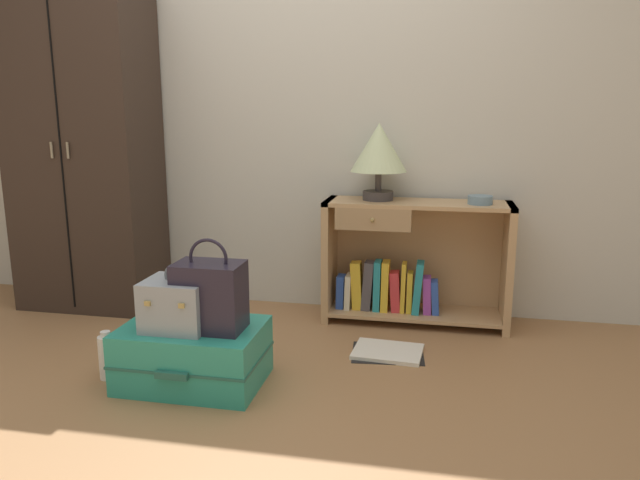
{
  "coord_description": "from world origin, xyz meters",
  "views": [
    {
      "loc": [
        0.83,
        -2.01,
        1.18
      ],
      "look_at": [
        0.25,
        0.82,
        0.55
      ],
      "focal_mm": 33.52,
      "sensor_mm": 36.0,
      "label": 1
    }
  ],
  "objects_px": {
    "open_book_on_floor": "(388,352)",
    "train_case": "(178,304)",
    "table_lamp": "(379,150)",
    "bottle": "(107,356)",
    "bookshelf": "(408,265)",
    "suitcase_large": "(193,354)",
    "bowl": "(480,200)",
    "handbag": "(210,295)",
    "wardrobe": "(84,148)"
  },
  "relations": [
    {
      "from": "open_book_on_floor",
      "to": "bookshelf",
      "type": "bearing_deg",
      "value": 82.91
    },
    {
      "from": "bowl",
      "to": "bottle",
      "type": "xyz_separation_m",
      "value": [
        -1.64,
        -0.99,
        -0.61
      ]
    },
    {
      "from": "table_lamp",
      "to": "train_case",
      "type": "bearing_deg",
      "value": -125.43
    },
    {
      "from": "bottle",
      "to": "open_book_on_floor",
      "type": "xyz_separation_m",
      "value": [
        1.21,
        0.53,
        -0.1
      ]
    },
    {
      "from": "bowl",
      "to": "bottle",
      "type": "bearing_deg",
      "value": -148.74
    },
    {
      "from": "table_lamp",
      "to": "suitcase_large",
      "type": "bearing_deg",
      "value": -124.59
    },
    {
      "from": "suitcase_large",
      "to": "train_case",
      "type": "xyz_separation_m",
      "value": [
        -0.05,
        -0.03,
        0.24
      ]
    },
    {
      "from": "table_lamp",
      "to": "open_book_on_floor",
      "type": "relative_size",
      "value": 1.13
    },
    {
      "from": "wardrobe",
      "to": "bowl",
      "type": "distance_m",
      "value": 2.3
    },
    {
      "from": "table_lamp",
      "to": "open_book_on_floor",
      "type": "xyz_separation_m",
      "value": [
        0.12,
        -0.51,
        -0.96
      ]
    },
    {
      "from": "wardrobe",
      "to": "train_case",
      "type": "distance_m",
      "value": 1.5
    },
    {
      "from": "bottle",
      "to": "open_book_on_floor",
      "type": "relative_size",
      "value": 0.59
    },
    {
      "from": "handbag",
      "to": "open_book_on_floor",
      "type": "height_order",
      "value": "handbag"
    },
    {
      "from": "suitcase_large",
      "to": "open_book_on_floor",
      "type": "distance_m",
      "value": 0.96
    },
    {
      "from": "handbag",
      "to": "bookshelf",
      "type": "bearing_deg",
      "value": 52.58
    },
    {
      "from": "wardrobe",
      "to": "train_case",
      "type": "xyz_separation_m",
      "value": [
        1.0,
        -0.96,
        -0.59
      ]
    },
    {
      "from": "wardrobe",
      "to": "open_book_on_floor",
      "type": "distance_m",
      "value": 2.13
    },
    {
      "from": "train_case",
      "to": "open_book_on_floor",
      "type": "xyz_separation_m",
      "value": [
        0.86,
        0.52,
        -0.36
      ]
    },
    {
      "from": "suitcase_large",
      "to": "bottle",
      "type": "relative_size",
      "value": 2.76
    },
    {
      "from": "table_lamp",
      "to": "bowl",
      "type": "xyz_separation_m",
      "value": [
        0.55,
        -0.05,
        -0.25
      ]
    },
    {
      "from": "bowl",
      "to": "bottle",
      "type": "relative_size",
      "value": 0.59
    },
    {
      "from": "train_case",
      "to": "open_book_on_floor",
      "type": "distance_m",
      "value": 1.07
    },
    {
      "from": "bowl",
      "to": "open_book_on_floor",
      "type": "distance_m",
      "value": 0.95
    },
    {
      "from": "wardrobe",
      "to": "train_case",
      "type": "bearing_deg",
      "value": -43.79
    },
    {
      "from": "handbag",
      "to": "bottle",
      "type": "distance_m",
      "value": 0.58
    },
    {
      "from": "train_case",
      "to": "suitcase_large",
      "type": "bearing_deg",
      "value": 36.12
    },
    {
      "from": "table_lamp",
      "to": "bottle",
      "type": "distance_m",
      "value": 1.73
    },
    {
      "from": "bowl",
      "to": "open_book_on_floor",
      "type": "bearing_deg",
      "value": -132.76
    },
    {
      "from": "bowl",
      "to": "handbag",
      "type": "height_order",
      "value": "bowl"
    },
    {
      "from": "bookshelf",
      "to": "table_lamp",
      "type": "xyz_separation_m",
      "value": [
        -0.18,
        0.01,
        0.64
      ]
    },
    {
      "from": "wardrobe",
      "to": "handbag",
      "type": "bearing_deg",
      "value": -39.59
    },
    {
      "from": "bookshelf",
      "to": "open_book_on_floor",
      "type": "height_order",
      "value": "bookshelf"
    },
    {
      "from": "table_lamp",
      "to": "bottle",
      "type": "xyz_separation_m",
      "value": [
        -1.09,
        -1.04,
        -0.86
      ]
    },
    {
      "from": "open_book_on_floor",
      "to": "bowl",
      "type": "bearing_deg",
      "value": 47.24
    },
    {
      "from": "wardrobe",
      "to": "bottle",
      "type": "relative_size",
      "value": 8.69
    },
    {
      "from": "handbag",
      "to": "open_book_on_floor",
      "type": "bearing_deg",
      "value": 35.55
    },
    {
      "from": "handbag",
      "to": "bottle",
      "type": "height_order",
      "value": "handbag"
    },
    {
      "from": "suitcase_large",
      "to": "open_book_on_floor",
      "type": "xyz_separation_m",
      "value": [
        0.81,
        0.49,
        -0.12
      ]
    },
    {
      "from": "table_lamp",
      "to": "train_case",
      "type": "distance_m",
      "value": 1.4
    },
    {
      "from": "bottle",
      "to": "open_book_on_floor",
      "type": "bearing_deg",
      "value": 23.63
    },
    {
      "from": "wardrobe",
      "to": "bowl",
      "type": "height_order",
      "value": "wardrobe"
    },
    {
      "from": "suitcase_large",
      "to": "handbag",
      "type": "distance_m",
      "value": 0.3
    },
    {
      "from": "open_book_on_floor",
      "to": "train_case",
      "type": "bearing_deg",
      "value": -148.47
    },
    {
      "from": "bookshelf",
      "to": "open_book_on_floor",
      "type": "xyz_separation_m",
      "value": [
        -0.06,
        -0.5,
        -0.32
      ]
    },
    {
      "from": "suitcase_large",
      "to": "table_lamp",
      "type": "bearing_deg",
      "value": 55.41
    },
    {
      "from": "suitcase_large",
      "to": "handbag",
      "type": "xyz_separation_m",
      "value": [
        0.1,
        -0.02,
        0.28
      ]
    },
    {
      "from": "bookshelf",
      "to": "suitcase_large",
      "type": "relative_size",
      "value": 1.67
    },
    {
      "from": "train_case",
      "to": "bottle",
      "type": "height_order",
      "value": "train_case"
    },
    {
      "from": "table_lamp",
      "to": "suitcase_large",
      "type": "distance_m",
      "value": 1.48
    },
    {
      "from": "train_case",
      "to": "handbag",
      "type": "distance_m",
      "value": 0.15
    }
  ]
}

